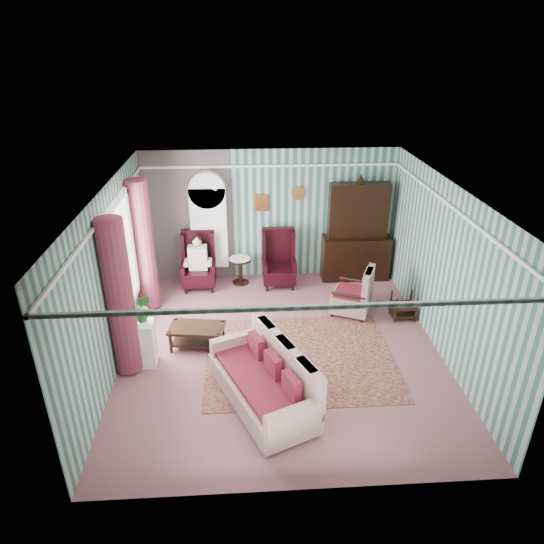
{
  "coord_description": "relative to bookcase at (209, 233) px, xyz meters",
  "views": [
    {
      "loc": [
        -0.61,
        -7.13,
        4.98
      ],
      "look_at": [
        -0.12,
        0.6,
        1.22
      ],
      "focal_mm": 32.0,
      "sensor_mm": 36.0,
      "label": 1
    }
  ],
  "objects": [
    {
      "name": "room_shell",
      "position": [
        0.73,
        -2.66,
        0.89
      ],
      "size": [
        5.53,
        6.02,
        2.91
      ],
      "color": "#36635A",
      "rests_on": "ground"
    },
    {
      "name": "dresser_hutch",
      "position": [
        3.25,
        -0.12,
        0.06
      ],
      "size": [
        1.5,
        0.56,
        2.36
      ],
      "primitive_type": "cube",
      "color": "black",
      "rests_on": "floor"
    },
    {
      "name": "wingback_right",
      "position": [
        1.5,
        -0.39,
        -0.5
      ],
      "size": [
        0.76,
        0.8,
        1.25
      ],
      "primitive_type": "cube",
      "color": "black",
      "rests_on": "floor"
    },
    {
      "name": "plant_stand",
      "position": [
        -1.05,
        -3.14,
        -0.72
      ],
      "size": [
        0.55,
        0.35,
        0.8
      ],
      "primitive_type": "cube",
      "color": "silver",
      "rests_on": "floor"
    },
    {
      "name": "rug",
      "position": [
        1.65,
        -3.14,
        -1.11
      ],
      "size": [
        3.2,
        2.6,
        0.01
      ],
      "primitive_type": "cube",
      "color": "#4B1A19",
      "rests_on": "floor"
    },
    {
      "name": "seated_woman",
      "position": [
        -0.25,
        -0.39,
        -0.53
      ],
      "size": [
        0.44,
        0.4,
        1.18
      ],
      "primitive_type": null,
      "color": "silver",
      "rests_on": "floor"
    },
    {
      "name": "potted_plant_a",
      "position": [
        -1.08,
        -3.2,
        -0.09
      ],
      "size": [
        0.43,
        0.38,
        0.45
      ],
      "primitive_type": "imported",
      "rotation": [
        0.0,
        0.0,
        -0.05
      ],
      "color": "#1D4F18",
      "rests_on": "plant_stand"
    },
    {
      "name": "potted_plant_b",
      "position": [
        -0.92,
        -3.06,
        -0.07
      ],
      "size": [
        0.3,
        0.26,
        0.5
      ],
      "primitive_type": "imported",
      "rotation": [
        0.0,
        0.0,
        -0.14
      ],
      "color": "#205219",
      "rests_on": "plant_stand"
    },
    {
      "name": "wingback_left",
      "position": [
        -0.25,
        -0.39,
        -0.5
      ],
      "size": [
        0.76,
        0.8,
        1.25
      ],
      "primitive_type": "cube",
      "color": "black",
      "rests_on": "floor"
    },
    {
      "name": "round_side_table",
      "position": [
        0.65,
        -0.24,
        -0.82
      ],
      "size": [
        0.5,
        0.5,
        0.6
      ],
      "primitive_type": "cylinder",
      "color": "black",
      "rests_on": "floor"
    },
    {
      "name": "potted_plant_c",
      "position": [
        -1.17,
        -3.07,
        -0.13
      ],
      "size": [
        0.26,
        0.26,
        0.39
      ],
      "primitive_type": "imported",
      "rotation": [
        0.0,
        0.0,
        0.2
      ],
      "color": "#195019",
      "rests_on": "plant_stand"
    },
    {
      "name": "floral_armchair",
      "position": [
        2.84,
        -1.67,
        -0.67
      ],
      "size": [
        1.11,
        1.08,
        0.9
      ],
      "primitive_type": "cube",
      "rotation": [
        0.0,
        0.0,
        1.15
      ],
      "color": "#BDB792",
      "rests_on": "floor"
    },
    {
      "name": "coffee_table",
      "position": [
        -0.12,
        -2.69,
        -0.91
      ],
      "size": [
        1.03,
        0.66,
        0.42
      ],
      "primitive_type": "cube",
      "rotation": [
        0.0,
        0.0,
        -0.14
      ],
      "color": "black",
      "rests_on": "floor"
    },
    {
      "name": "bookcase",
      "position": [
        0.0,
        0.0,
        0.0
      ],
      "size": [
        0.8,
        0.28,
        2.24
      ],
      "primitive_type": "cube",
      "color": "white",
      "rests_on": "floor"
    },
    {
      "name": "sofa",
      "position": [
        0.95,
        -4.29,
        -0.59
      ],
      "size": [
        1.71,
        2.27,
        1.07
      ],
      "primitive_type": "cube",
      "rotation": [
        0.0,
        0.0,
        1.98
      ],
      "color": "beige",
      "rests_on": "floor"
    },
    {
      "name": "floor",
      "position": [
        1.35,
        -2.84,
        -1.12
      ],
      "size": [
        6.0,
        6.0,
        0.0
      ],
      "primitive_type": "plane",
      "color": "#8A5057",
      "rests_on": "ground"
    },
    {
      "name": "nest_table",
      "position": [
        3.82,
        -1.94,
        -0.85
      ],
      "size": [
        0.45,
        0.38,
        0.54
      ],
      "primitive_type": "cube",
      "color": "black",
      "rests_on": "floor"
    }
  ]
}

